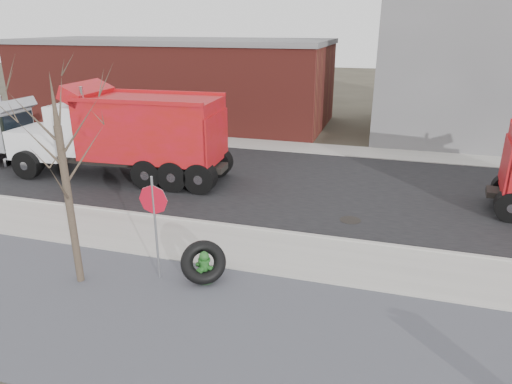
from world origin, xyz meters
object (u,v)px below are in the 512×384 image
(dump_truck_red_b, at_px, (124,132))
(truck_tire, at_px, (203,262))
(fire_hydrant, at_px, (204,268))
(stop_sign, at_px, (154,211))

(dump_truck_red_b, bearing_deg, truck_tire, 130.07)
(truck_tire, relative_size, dump_truck_red_b, 0.16)
(fire_hydrant, distance_m, stop_sign, 1.91)
(fire_hydrant, distance_m, dump_truck_red_b, 9.42)
(fire_hydrant, height_order, dump_truck_red_b, dump_truck_red_b)
(fire_hydrant, bearing_deg, stop_sign, -159.52)
(dump_truck_red_b, bearing_deg, stop_sign, 123.47)
(truck_tire, height_order, stop_sign, stop_sign)
(truck_tire, distance_m, dump_truck_red_b, 9.31)
(dump_truck_red_b, bearing_deg, fire_hydrant, 130.00)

